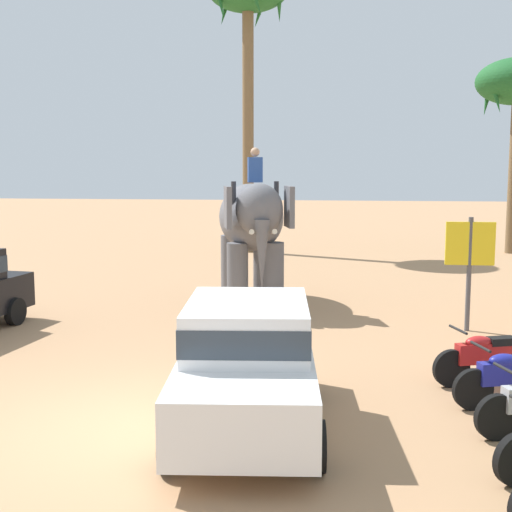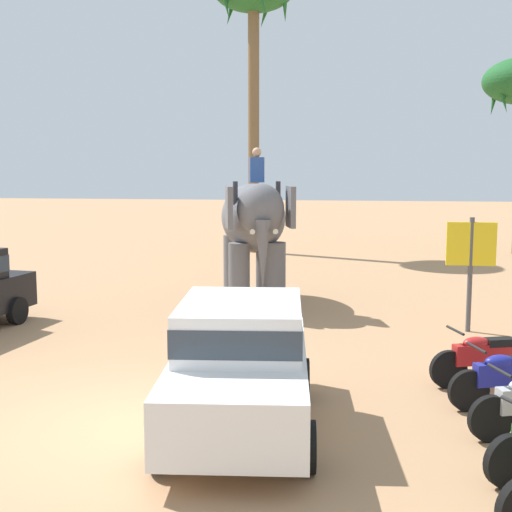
{
  "view_description": "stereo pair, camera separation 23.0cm",
  "coord_description": "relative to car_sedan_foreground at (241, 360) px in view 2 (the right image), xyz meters",
  "views": [
    {
      "loc": [
        2.85,
        -8.58,
        3.47
      ],
      "look_at": [
        1.11,
        5.5,
        1.6
      ],
      "focal_mm": 48.63,
      "sensor_mm": 36.0,
      "label": 1
    },
    {
      "loc": [
        3.08,
        -8.54,
        3.47
      ],
      "look_at": [
        1.11,
        5.5,
        1.6
      ],
      "focal_mm": 48.63,
      "sensor_mm": 36.0,
      "label": 2
    }
  ],
  "objects": [
    {
      "name": "ground_plane",
      "position": [
        -1.66,
        -0.18,
        -0.93
      ],
      "size": [
        120.0,
        120.0,
        0.0
      ],
      "primitive_type": "plane",
      "color": "tan"
    },
    {
      "name": "car_sedan_foreground",
      "position": [
        0.0,
        0.0,
        0.0
      ],
      "size": [
        2.16,
        4.24,
        1.7
      ],
      "color": "white",
      "rests_on": "ground"
    },
    {
      "name": "elephant_with_mahout",
      "position": [
        -1.03,
        8.44,
        1.06
      ],
      "size": [
        2.39,
        4.02,
        3.88
      ],
      "color": "slate",
      "rests_on": "ground"
    },
    {
      "name": "motorcycle_far_in_row",
      "position": [
        3.66,
        1.23,
        -0.46
      ],
      "size": [
        1.75,
        0.73,
        0.94
      ],
      "color": "black",
      "rests_on": "ground"
    },
    {
      "name": "motorcycle_end_of_row",
      "position": [
        3.51,
        2.26,
        -0.46
      ],
      "size": [
        1.74,
        0.76,
        0.94
      ],
      "color": "black",
      "rests_on": "ground"
    },
    {
      "name": "palm_tree_left_of_road",
      "position": [
        -2.5,
        18.62,
        8.78
      ],
      "size": [
        3.2,
        3.2,
        11.1
      ],
      "color": "brown",
      "rests_on": "ground"
    },
    {
      "name": "signboard_yellow",
      "position": [
        3.86,
        5.95,
        0.76
      ],
      "size": [
        1.0,
        0.1,
        2.4
      ],
      "color": "#4C4C51",
      "rests_on": "ground"
    }
  ]
}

